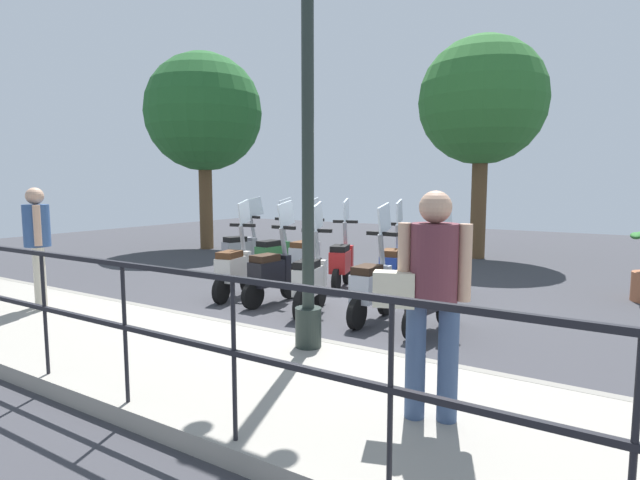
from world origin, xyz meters
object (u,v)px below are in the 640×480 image
(scooter_near_0, at_px, (431,293))
(scooter_near_2, at_px, (311,279))
(scooter_near_3, at_px, (272,272))
(scooter_far_3, at_px, (306,256))
(pedestrian_with_bag, at_px, (430,288))
(scooter_far_4, at_px, (274,255))
(scooter_near_4, at_px, (235,268))
(scooter_far_2, at_px, (342,260))
(scooter_far_5, at_px, (242,250))
(tree_large, at_px, (204,113))
(scooter_near_1, at_px, (372,285))
(scooter_far_0, at_px, (437,269))
(scooter_far_1, at_px, (393,266))
(tree_distant, at_px, (482,102))
(pedestrian_distant, at_px, (37,238))
(lamp_post_near, at_px, (308,160))

(scooter_near_0, bearing_deg, scooter_near_2, 98.91)
(scooter_near_3, xyz_separation_m, scooter_far_3, (1.68, 0.50, 0.00))
(pedestrian_with_bag, height_order, scooter_far_4, pedestrian_with_bag)
(scooter_near_2, distance_m, scooter_near_4, 1.53)
(scooter_near_4, relative_size, scooter_far_2, 1.00)
(scooter_near_3, distance_m, scooter_far_5, 2.63)
(pedestrian_with_bag, distance_m, scooter_near_3, 4.29)
(scooter_far_4, bearing_deg, scooter_far_3, -63.03)
(scooter_far_2, bearing_deg, scooter_far_3, 64.10)
(tree_large, bearing_deg, scooter_near_1, -121.00)
(scooter_far_0, bearing_deg, pedestrian_with_bag, -179.42)
(scooter_near_2, height_order, scooter_far_3, same)
(scooter_near_3, distance_m, scooter_far_1, 1.99)
(pedestrian_with_bag, height_order, tree_distant, tree_distant)
(pedestrian_distant, height_order, scooter_far_2, pedestrian_distant)
(scooter_near_1, relative_size, scooter_far_5, 1.00)
(tree_distant, bearing_deg, scooter_far_3, 158.20)
(lamp_post_near, bearing_deg, scooter_far_3, 33.86)
(scooter_near_2, bearing_deg, scooter_near_0, -103.12)
(lamp_post_near, height_order, pedestrian_distant, lamp_post_near)
(pedestrian_with_bag, xyz_separation_m, scooter_near_1, (2.50, 1.65, -0.60))
(lamp_post_near, distance_m, scooter_far_4, 4.57)
(pedestrian_with_bag, xyz_separation_m, tree_large, (6.83, 8.85, 2.62))
(pedestrian_with_bag, xyz_separation_m, scooter_near_4, (2.61, 4.08, -0.60))
(scooter_near_2, distance_m, scooter_far_5, 3.37)
(scooter_far_1, bearing_deg, scooter_near_1, -175.32)
(scooter_far_0, height_order, scooter_far_1, same)
(tree_distant, bearing_deg, scooter_near_3, 167.83)
(scooter_far_3, bearing_deg, scooter_near_0, -124.04)
(tree_distant, bearing_deg, scooter_far_5, 144.14)
(scooter_far_3, bearing_deg, tree_large, 60.20)
(tree_distant, height_order, scooter_far_5, tree_distant)
(scooter_near_2, relative_size, scooter_near_3, 1.00)
(tree_distant, bearing_deg, pedestrian_with_bag, -167.58)
(scooter_far_0, bearing_deg, tree_distant, -9.85)
(tree_distant, xyz_separation_m, scooter_far_0, (-4.81, -0.63, -3.23))
(tree_distant, height_order, scooter_near_3, tree_distant)
(tree_large, distance_m, scooter_far_0, 8.59)
(scooter_near_0, relative_size, scooter_far_2, 1.00)
(scooter_near_2, distance_m, scooter_far_2, 1.77)
(tree_large, distance_m, scooter_near_4, 7.14)
(tree_large, xyz_separation_m, scooter_far_2, (-2.68, -5.82, -3.22))
(scooter_far_1, bearing_deg, scooter_far_3, 75.08)
(scooter_near_1, xyz_separation_m, scooter_far_2, (1.65, 1.38, 0.00))
(tree_large, bearing_deg, scooter_far_0, -109.52)
(scooter_near_2, relative_size, scooter_far_1, 1.00)
(scooter_far_0, relative_size, scooter_far_5, 1.00)
(scooter_far_5, bearing_deg, scooter_far_2, -75.22)
(scooter_near_2, relative_size, scooter_far_0, 1.00)
(lamp_post_near, height_order, scooter_far_2, lamp_post_near)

